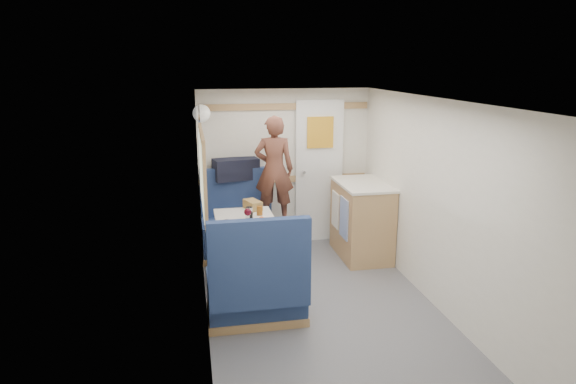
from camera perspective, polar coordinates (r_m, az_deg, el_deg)
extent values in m
plane|color=#515156|center=(4.88, 4.63, -14.20)|extent=(4.50, 4.50, 0.00)
plane|color=silver|center=(4.30, 5.17, 9.92)|extent=(4.50, 4.50, 0.00)
cube|color=silver|center=(6.62, -0.37, 2.75)|extent=(2.20, 0.02, 2.00)
cube|color=silver|center=(4.33, -9.30, -3.69)|extent=(0.02, 4.50, 2.00)
cube|color=silver|center=(4.89, 17.39, -2.07)|extent=(0.02, 4.50, 2.00)
cube|color=#A67A4B|center=(6.63, -0.34, 1.44)|extent=(2.15, 0.02, 0.08)
cube|color=#A67A4B|center=(6.49, -0.35, 9.48)|extent=(2.15, 0.02, 0.08)
cube|color=#B3B89C|center=(5.24, -9.54, 2.26)|extent=(0.04, 1.30, 0.72)
cube|color=white|center=(6.70, 3.47, 2.25)|extent=(0.62, 0.04, 1.86)
cube|color=orange|center=(6.58, 3.60, 6.63)|extent=(0.34, 0.03, 0.40)
cylinder|color=silver|center=(6.59, 1.72, 2.26)|extent=(0.04, 0.10, 0.04)
cube|color=white|center=(5.40, -4.74, -3.25)|extent=(0.62, 0.92, 0.04)
cylinder|color=silver|center=(5.52, -4.66, -6.72)|extent=(0.08, 0.08, 0.66)
cylinder|color=silver|center=(5.64, -4.59, -9.90)|extent=(0.36, 0.36, 0.03)
cube|color=navy|center=(6.31, -5.45, -5.21)|extent=(0.88, 0.50, 0.45)
cube|color=navy|center=(6.45, -5.78, -0.83)|extent=(0.88, 0.10, 0.80)
cube|color=#A67A4B|center=(6.37, -5.41, -6.78)|extent=(0.90, 0.52, 0.08)
cube|color=navy|center=(4.83, -3.56, -11.46)|extent=(0.88, 0.50, 0.45)
cube|color=navy|center=(4.41, -3.17, -8.04)|extent=(0.88, 0.10, 0.80)
cube|color=#A67A4B|center=(4.92, -3.52, -13.40)|extent=(0.90, 0.52, 0.08)
cube|color=#A67A4B|center=(6.43, -5.86, 1.24)|extent=(0.90, 0.14, 0.04)
sphere|color=white|center=(6.00, -9.59, 8.61)|extent=(0.20, 0.20, 0.20)
cube|color=#A67A4B|center=(6.30, 8.17, -3.16)|extent=(0.54, 0.90, 0.90)
cube|color=silver|center=(6.18, 8.32, 0.87)|extent=(0.56, 0.92, 0.03)
cube|color=#5972B2|center=(6.02, 6.24, -2.92)|extent=(0.01, 0.30, 0.48)
cube|color=silver|center=(6.35, 5.29, -1.98)|extent=(0.01, 0.28, 0.44)
imported|color=brown|center=(6.07, -1.56, 2.52)|extent=(0.51, 0.38, 1.27)
cube|color=black|center=(6.40, -5.82, 2.56)|extent=(0.59, 0.37, 0.26)
cube|color=white|center=(5.28, -2.75, -3.32)|extent=(0.35, 0.38, 0.02)
sphere|color=orange|center=(5.19, -2.95, -3.11)|extent=(0.07, 0.07, 0.07)
cube|color=#F3EC8C|center=(5.12, -3.60, -3.53)|extent=(0.12, 0.08, 0.04)
cylinder|color=white|center=(5.23, -4.47, -3.57)|extent=(0.06, 0.06, 0.01)
cylinder|color=white|center=(5.21, -4.49, -3.03)|extent=(0.01, 0.01, 0.10)
sphere|color=#450715|center=(5.19, -4.50, -2.24)|extent=(0.08, 0.08, 0.08)
cylinder|color=silver|center=(5.00, -6.85, -3.80)|extent=(0.07, 0.07, 0.12)
cylinder|color=white|center=(5.41, -4.34, -2.32)|extent=(0.08, 0.08, 0.12)
cylinder|color=brown|center=(5.52, -3.17, -2.08)|extent=(0.06, 0.06, 0.10)
cylinder|color=black|center=(5.35, -4.10, -2.69)|extent=(0.03, 0.03, 0.09)
cylinder|color=white|center=(5.50, -4.22, -2.25)|extent=(0.03, 0.03, 0.09)
cube|color=brown|center=(5.74, -3.94, -1.44)|extent=(0.21, 0.27, 0.10)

